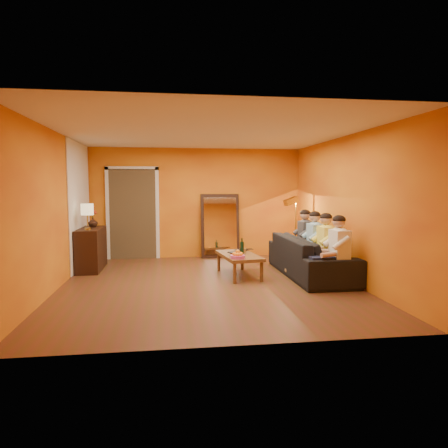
{
  "coord_description": "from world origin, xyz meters",
  "views": [
    {
      "loc": [
        -0.65,
        -6.8,
        1.68
      ],
      "look_at": [
        0.35,
        0.5,
        1.0
      ],
      "focal_mm": 32.0,
      "sensor_mm": 36.0,
      "label": 1
    }
  ],
  "objects": [
    {
      "name": "sofa",
      "position": [
        2.0,
        0.41,
        0.37
      ],
      "size": [
        2.53,
        0.99,
        0.74
      ],
      "primitive_type": "imported",
      "rotation": [
        0.0,
        0.0,
        1.57
      ],
      "color": "black",
      "rests_on": "floor"
    },
    {
      "name": "mirror_glass",
      "position": [
        0.55,
        2.59,
        0.76
      ],
      "size": [
        0.78,
        0.21,
        1.35
      ],
      "primitive_type": "cube",
      "rotation": [
        -0.14,
        0.0,
        0.0
      ],
      "color": "white",
      "rests_on": "mirror_frame"
    },
    {
      "name": "mirror_frame",
      "position": [
        0.55,
        2.63,
        0.76
      ],
      "size": [
        0.92,
        0.27,
        1.51
      ],
      "primitive_type": "cube",
      "rotation": [
        -0.14,
        0.0,
        0.0
      ],
      "color": "black",
      "rests_on": "floor"
    },
    {
      "name": "person_mid_left",
      "position": [
        2.13,
        -0.04,
        0.61
      ],
      "size": [
        0.7,
        0.44,
        1.22
      ],
      "primitive_type": null,
      "color": "#F8ED52",
      "rests_on": "sofa"
    },
    {
      "name": "door_jamb_right",
      "position": [
        -0.93,
        2.71,
        1.05
      ],
      "size": [
        0.08,
        0.06,
        2.2
      ],
      "primitive_type": "cube",
      "color": "white",
      "rests_on": "wall_back"
    },
    {
      "name": "coffee_table",
      "position": [
        0.64,
        0.54,
        0.21
      ],
      "size": [
        0.78,
        1.29,
        0.42
      ],
      "primitive_type": null,
      "rotation": [
        0.0,
        0.0,
        0.13
      ],
      "color": "brown",
      "rests_on": "floor"
    },
    {
      "name": "doorway_recess",
      "position": [
        -1.5,
        2.83,
        1.05
      ],
      "size": [
        1.06,
        0.3,
        2.1
      ],
      "primitive_type": "cube",
      "color": "#3F2D19",
      "rests_on": "floor"
    },
    {
      "name": "white_accent",
      "position": [
        -2.48,
        1.75,
        1.3
      ],
      "size": [
        0.02,
        1.9,
        2.58
      ],
      "primitive_type": "cube",
      "color": "white",
      "rests_on": "wall_left"
    },
    {
      "name": "person_mid_right",
      "position": [
        2.13,
        0.51,
        0.61
      ],
      "size": [
        0.7,
        0.44,
        1.22
      ],
      "primitive_type": null,
      "color": "#92C4E1",
      "rests_on": "sofa"
    },
    {
      "name": "door_header",
      "position": [
        -1.5,
        2.71,
        2.12
      ],
      "size": [
        1.22,
        0.06,
        0.08
      ],
      "primitive_type": "cube",
      "color": "white",
      "rests_on": "wall_back"
    },
    {
      "name": "door_jamb_left",
      "position": [
        -2.07,
        2.71,
        1.05
      ],
      "size": [
        0.08,
        0.06,
        2.2
      ],
      "primitive_type": "cube",
      "color": "white",
      "rests_on": "wall_back"
    },
    {
      "name": "table_lamp",
      "position": [
        -2.24,
        1.25,
        1.1
      ],
      "size": [
        0.24,
        0.24,
        0.51
      ],
      "primitive_type": null,
      "color": "beige",
      "rests_on": "sideboard"
    },
    {
      "name": "floor_lamp",
      "position": [
        2.1,
        1.62,
        0.72
      ],
      "size": [
        0.34,
        0.29,
        1.44
      ],
      "primitive_type": null,
      "rotation": [
        0.0,
        0.0,
        0.16
      ],
      "color": "gold",
      "rests_on": "floor"
    },
    {
      "name": "book_lower",
      "position": [
        0.46,
        0.34,
        0.43
      ],
      "size": [
        0.21,
        0.26,
        0.02
      ],
      "primitive_type": "imported",
      "rotation": [
        0.0,
        0.0,
        -0.13
      ],
      "color": "black",
      "rests_on": "coffee_table"
    },
    {
      "name": "vase",
      "position": [
        -2.24,
        1.8,
        0.95
      ],
      "size": [
        0.19,
        0.19,
        0.2
      ],
      "primitive_type": "imported",
      "color": "black",
      "rests_on": "sideboard"
    },
    {
      "name": "room_shell",
      "position": [
        0.0,
        0.37,
        1.3
      ],
      "size": [
        5.0,
        5.5,
        2.6
      ],
      "color": "brown",
      "rests_on": "ground"
    },
    {
      "name": "person_far_right",
      "position": [
        2.13,
        1.06,
        0.61
      ],
      "size": [
        0.7,
        0.44,
        1.22
      ],
      "primitive_type": null,
      "color": "#39393E",
      "rests_on": "sofa"
    },
    {
      "name": "dog",
      "position": [
        1.67,
        0.43,
        0.32
      ],
      "size": [
        0.45,
        0.61,
        0.64
      ],
      "primitive_type": null,
      "rotation": [
        0.0,
        0.0,
        0.2
      ],
      "color": "#A08248",
      "rests_on": "floor"
    },
    {
      "name": "book_upper",
      "position": [
        0.46,
        0.33,
        0.47
      ],
      "size": [
        0.28,
        0.31,
        0.02
      ],
      "primitive_type": "imported",
      "rotation": [
        0.0,
        0.0,
        0.46
      ],
      "color": "black",
      "rests_on": "book_mid"
    },
    {
      "name": "fruit_bowl",
      "position": [
        0.54,
        0.09,
        0.5
      ],
      "size": [
        0.26,
        0.26,
        0.16
      ],
      "primitive_type": null,
      "color": "#D64B9A",
      "rests_on": "coffee_table"
    },
    {
      "name": "sideboard",
      "position": [
        -2.24,
        1.55,
        0.42
      ],
      "size": [
        0.44,
        1.18,
        0.85
      ],
      "primitive_type": "cube",
      "color": "black",
      "rests_on": "floor"
    },
    {
      "name": "tumbler",
      "position": [
        0.76,
        0.66,
        0.47
      ],
      "size": [
        0.12,
        0.12,
        0.09
      ],
      "primitive_type": "imported",
      "rotation": [
        0.0,
        0.0,
        0.2
      ],
      "color": "#B27F3F",
      "rests_on": "coffee_table"
    },
    {
      "name": "flowers",
      "position": [
        -2.24,
        1.8,
        1.19
      ],
      "size": [
        0.17,
        0.17,
        0.45
      ],
      "primitive_type": null,
      "color": "#AE2E13",
      "rests_on": "vase"
    },
    {
      "name": "book_mid",
      "position": [
        0.47,
        0.35,
        0.45
      ],
      "size": [
        0.24,
        0.3,
        0.02
      ],
      "primitive_type": "imported",
      "rotation": [
        0.0,
        0.0,
        0.17
      ],
      "color": "#AE2E13",
      "rests_on": "book_lower"
    },
    {
      "name": "person_far_left",
      "position": [
        2.13,
        -0.59,
        0.61
      ],
      "size": [
        0.7,
        0.44,
        1.22
      ],
      "primitive_type": null,
      "color": "white",
      "rests_on": "sofa"
    },
    {
      "name": "wine_bottle",
      "position": [
        0.69,
        0.49,
        0.58
      ],
      "size": [
        0.07,
        0.07,
        0.31
      ],
      "primitive_type": "cylinder",
      "color": "black",
      "rests_on": "coffee_table"
    },
    {
      "name": "laptop",
      "position": [
        0.82,
        0.89,
        0.43
      ],
      "size": [
        0.39,
        0.28,
        0.03
      ],
      "primitive_type": "imported",
      "rotation": [
        0.0,
        0.0,
        0.13
      ],
      "color": "black",
      "rests_on": "coffee_table"
    }
  ]
}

